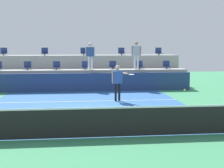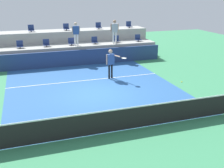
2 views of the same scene
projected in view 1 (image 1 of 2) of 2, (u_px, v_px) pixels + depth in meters
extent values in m
plane|color=#388456|center=(89.00, 111.00, 13.41)|extent=(40.00, 40.00, 0.00)
cube|color=#285693|center=(89.00, 106.00, 14.40)|extent=(9.00, 10.00, 0.01)
cube|color=white|center=(87.00, 101.00, 15.78)|extent=(9.00, 0.06, 0.00)
cube|color=black|center=(95.00, 123.00, 9.41)|extent=(10.40, 0.01, 0.87)
cube|color=white|center=(95.00, 108.00, 9.36)|extent=(10.40, 0.02, 0.05)
cube|color=navy|center=(85.00, 82.00, 19.27)|extent=(13.00, 0.16, 1.10)
cube|color=#9E9E99|center=(85.00, 79.00, 20.54)|extent=(13.00, 1.80, 1.25)
cube|color=#9E9E99|center=(84.00, 70.00, 22.27)|extent=(13.00, 1.80, 2.10)
cylinder|color=#2D2D33|center=(27.00, 69.00, 19.92)|extent=(0.08, 0.08, 0.10)
cube|color=navy|center=(27.00, 68.00, 19.91)|extent=(0.44, 0.40, 0.04)
cube|color=navy|center=(28.00, 64.00, 20.07)|extent=(0.44, 0.04, 0.38)
cylinder|color=#2D2D33|center=(57.00, 69.00, 20.12)|extent=(0.08, 0.08, 0.10)
cube|color=navy|center=(56.00, 68.00, 20.11)|extent=(0.44, 0.40, 0.04)
cube|color=navy|center=(57.00, 64.00, 20.27)|extent=(0.44, 0.04, 0.38)
cylinder|color=#2D2D33|center=(85.00, 69.00, 20.32)|extent=(0.08, 0.08, 0.10)
cube|color=navy|center=(85.00, 67.00, 20.31)|extent=(0.44, 0.40, 0.04)
cube|color=navy|center=(85.00, 64.00, 20.47)|extent=(0.44, 0.04, 0.38)
cylinder|color=#2D2D33|center=(113.00, 68.00, 20.52)|extent=(0.08, 0.08, 0.10)
cube|color=navy|center=(113.00, 67.00, 20.51)|extent=(0.44, 0.40, 0.04)
cube|color=navy|center=(113.00, 64.00, 20.66)|extent=(0.44, 0.04, 0.38)
cylinder|color=#2D2D33|center=(140.00, 68.00, 20.71)|extent=(0.08, 0.08, 0.10)
cube|color=navy|center=(140.00, 67.00, 20.70)|extent=(0.44, 0.40, 0.04)
cube|color=navy|center=(139.00, 64.00, 20.86)|extent=(0.44, 0.04, 0.38)
cylinder|color=#2D2D33|center=(167.00, 68.00, 20.91)|extent=(0.08, 0.08, 0.10)
cube|color=navy|center=(167.00, 67.00, 20.90)|extent=(0.44, 0.40, 0.04)
cube|color=navy|center=(166.00, 63.00, 21.06)|extent=(0.44, 0.04, 0.38)
cylinder|color=#2D2D33|center=(3.00, 55.00, 21.40)|extent=(0.08, 0.08, 0.10)
cube|color=navy|center=(3.00, 54.00, 21.39)|extent=(0.44, 0.40, 0.04)
cube|color=navy|center=(4.00, 50.00, 21.55)|extent=(0.44, 0.04, 0.38)
cylinder|color=#2D2D33|center=(45.00, 55.00, 21.70)|extent=(0.08, 0.08, 0.10)
cube|color=navy|center=(45.00, 54.00, 21.69)|extent=(0.44, 0.40, 0.04)
cube|color=navy|center=(45.00, 50.00, 21.85)|extent=(0.44, 0.04, 0.38)
cylinder|color=#2D2D33|center=(84.00, 54.00, 22.00)|extent=(0.08, 0.08, 0.10)
cube|color=navy|center=(84.00, 53.00, 21.99)|extent=(0.44, 0.40, 0.04)
cube|color=navy|center=(84.00, 50.00, 22.14)|extent=(0.44, 0.04, 0.38)
cylinder|color=#2D2D33|center=(122.00, 54.00, 22.29)|extent=(0.08, 0.08, 0.10)
cube|color=navy|center=(122.00, 53.00, 22.28)|extent=(0.44, 0.40, 0.04)
cube|color=navy|center=(121.00, 50.00, 22.43)|extent=(0.44, 0.04, 0.38)
cylinder|color=#2D2D33|center=(159.00, 54.00, 22.58)|extent=(0.08, 0.08, 0.10)
cube|color=navy|center=(159.00, 53.00, 22.57)|extent=(0.44, 0.40, 0.04)
cube|color=navy|center=(158.00, 50.00, 22.73)|extent=(0.44, 0.04, 0.38)
cylinder|color=black|center=(116.00, 92.00, 15.80)|extent=(0.14, 0.14, 0.87)
cylinder|color=black|center=(119.00, 92.00, 15.88)|extent=(0.14, 0.14, 0.87)
cube|color=#2D4C8C|center=(117.00, 77.00, 15.75)|extent=(0.51, 0.33, 0.62)
sphere|color=tan|center=(118.00, 68.00, 15.70)|extent=(0.30, 0.30, 0.24)
cylinder|color=tan|center=(113.00, 77.00, 15.63)|extent=(0.09, 0.09, 0.58)
cylinder|color=tan|center=(125.00, 73.00, 15.60)|extent=(0.25, 0.54, 0.07)
cylinder|color=black|center=(129.00, 74.00, 15.26)|extent=(0.12, 0.26, 0.04)
ellipsoid|color=silver|center=(132.00, 74.00, 15.01)|extent=(0.35, 0.39, 0.03)
cylinder|color=white|center=(89.00, 63.00, 20.01)|extent=(0.11, 0.11, 0.83)
cylinder|color=white|center=(92.00, 63.00, 20.03)|extent=(0.11, 0.11, 0.83)
cube|color=#2D4C8C|center=(90.00, 52.00, 19.94)|extent=(0.45, 0.19, 0.59)
sphere|color=beige|center=(90.00, 44.00, 19.88)|extent=(0.23, 0.23, 0.22)
cylinder|color=beige|center=(86.00, 51.00, 19.91)|extent=(0.07, 0.07, 0.55)
cylinder|color=beige|center=(94.00, 51.00, 19.96)|extent=(0.07, 0.07, 0.55)
cylinder|color=white|center=(135.00, 62.00, 20.35)|extent=(0.13, 0.13, 0.86)
cylinder|color=white|center=(138.00, 62.00, 20.33)|extent=(0.13, 0.13, 0.86)
cube|color=#B2B2B7|center=(136.00, 51.00, 20.25)|extent=(0.49, 0.27, 0.61)
sphere|color=#A87A5B|center=(136.00, 43.00, 20.20)|extent=(0.28, 0.28, 0.23)
cylinder|color=#A87A5B|center=(132.00, 51.00, 20.27)|extent=(0.08, 0.08, 0.58)
cylinder|color=#A87A5B|center=(141.00, 51.00, 20.23)|extent=(0.08, 0.08, 0.58)
sphere|color=#CCE033|center=(185.00, 90.00, 10.88)|extent=(0.07, 0.07, 0.07)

